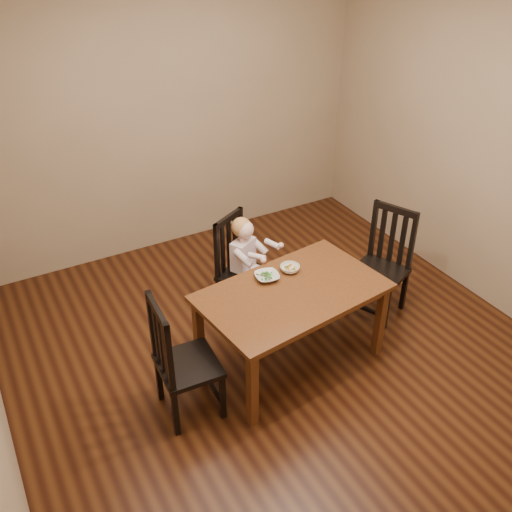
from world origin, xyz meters
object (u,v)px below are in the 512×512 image
bowl_peas (267,277)px  bowl_veg (290,269)px  chair_child (241,268)px  chair_right (383,264)px  chair_left (181,361)px  toddler (245,258)px  dining_table (292,299)px

bowl_peas → bowl_veg: (0.21, 0.01, 0.00)m
chair_child → chair_right: (1.06, -0.56, 0.02)m
bowl_veg → chair_left: bearing=-164.0°
toddler → bowl_peas: 0.52m
bowl_peas → bowl_veg: 0.21m
chair_right → chair_child: bearing=38.8°
chair_left → chair_right: chair_left is taller
toddler → chair_child: bearing=-90.0°
toddler → bowl_veg: (0.13, -0.49, 0.14)m
bowl_veg → toddler: bearing=104.4°
chair_left → bowl_veg: chair_left is taller
dining_table → chair_child: chair_child is taller
dining_table → chair_left: size_ratio=1.49×
toddler → bowl_peas: (-0.08, -0.50, 0.14)m
chair_child → bowl_veg: chair_child is taller
chair_right → bowl_peas: size_ratio=5.38×
chair_child → chair_left: 1.22m
dining_table → chair_child: bearing=92.5°
chair_left → bowl_peas: chair_left is taller
chair_left → toddler: (0.91, 0.79, 0.10)m
chair_right → bowl_veg: (-0.92, 0.03, 0.24)m
chair_left → bowl_peas: size_ratio=5.41×
dining_table → toddler: bearing=90.9°
chair_child → chair_left: size_ratio=0.94×
dining_table → chair_child: (-0.03, 0.75, -0.16)m
chair_child → bowl_peas: (-0.06, -0.54, 0.26)m
chair_right → bowl_veg: bearing=64.9°
dining_table → chair_right: (1.03, 0.19, -0.14)m
chair_child → bowl_peas: size_ratio=5.09×
chair_child → toddler: 0.13m
dining_table → bowl_peas: bearing=113.1°
dining_table → chair_left: bearing=-175.2°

